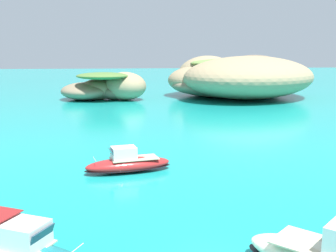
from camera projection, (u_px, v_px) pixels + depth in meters
islet_large at (233, 78)px, 78.19m from camera, size 34.79×34.96×7.78m
islet_small at (102, 88)px, 72.94m from camera, size 17.49×12.65×4.94m
motorboat_red at (128, 163)px, 29.10m from camera, size 6.40×3.05×1.82m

